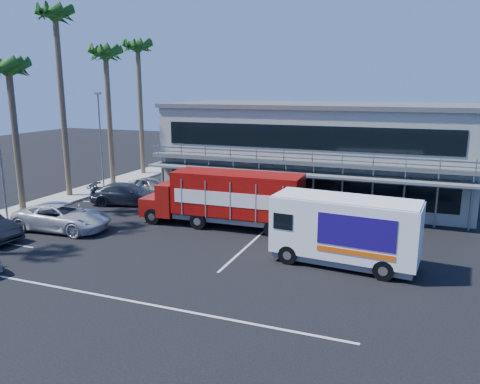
% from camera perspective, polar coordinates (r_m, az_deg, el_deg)
% --- Properties ---
extents(ground, '(120.00, 120.00, 0.00)m').
position_cam_1_polar(ground, '(24.71, -5.12, -7.48)').
color(ground, black).
rests_on(ground, ground).
extents(building, '(22.40, 12.00, 7.30)m').
position_cam_1_polar(building, '(36.78, 9.40, 4.94)').
color(building, gray).
rests_on(building, ground).
extents(curb_strip, '(3.00, 32.00, 0.16)m').
position_cam_1_polar(curb_strip, '(37.81, -21.78, -1.10)').
color(curb_strip, '#A5A399').
rests_on(curb_strip, ground).
extents(palm_c, '(2.80, 2.80, 10.75)m').
position_cam_1_polar(palm_c, '(34.69, -26.32, 12.59)').
color(palm_c, brown).
rests_on(palm_c, ground).
extents(palm_d, '(2.80, 2.80, 14.75)m').
position_cam_1_polar(palm_d, '(38.72, -21.52, 18.22)').
color(palm_d, brown).
rests_on(palm_d, ground).
extents(palm_e, '(2.80, 2.80, 12.25)m').
position_cam_1_polar(palm_e, '(42.10, -16.03, 15.03)').
color(palm_e, brown).
rests_on(palm_e, ground).
extents(palm_f, '(2.80, 2.80, 13.25)m').
position_cam_1_polar(palm_f, '(46.89, -12.33, 16.03)').
color(palm_f, brown).
rests_on(palm_f, ground).
extents(light_pole_near, '(0.50, 0.25, 8.09)m').
position_cam_1_polar(light_pole_near, '(33.05, -27.22, 4.34)').
color(light_pole_near, gray).
rests_on(light_pole_near, ground).
extents(light_pole_far, '(0.50, 0.25, 8.09)m').
position_cam_1_polar(light_pole_far, '(40.35, -16.64, 6.47)').
color(light_pole_far, gray).
rests_on(light_pole_far, ground).
extents(red_truck, '(10.29, 2.72, 3.45)m').
position_cam_1_polar(red_truck, '(28.70, -1.65, -0.63)').
color(red_truck, maroon).
rests_on(red_truck, ground).
extents(white_van, '(7.09, 2.96, 3.37)m').
position_cam_1_polar(white_van, '(23.06, 12.61, -4.53)').
color(white_van, white).
rests_on(white_van, ground).
extents(parked_car_c, '(6.05, 3.06, 1.64)m').
position_cam_1_polar(parked_car_c, '(30.30, -20.84, -2.84)').
color(parked_car_c, silver).
rests_on(parked_car_c, ground).
extents(parked_car_d, '(5.81, 3.61, 1.57)m').
position_cam_1_polar(parked_car_d, '(35.47, -13.56, -0.24)').
color(parked_car_d, '#292E37').
rests_on(parked_car_d, ground).
extents(parked_car_e, '(4.52, 2.90, 1.43)m').
position_cam_1_polar(parked_car_e, '(38.09, -10.85, 0.66)').
color(parked_car_e, gray).
rests_on(parked_car_e, ground).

